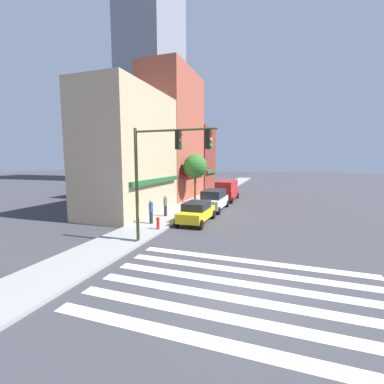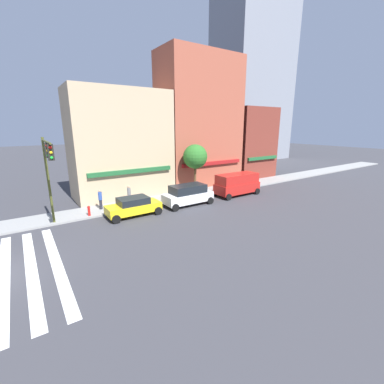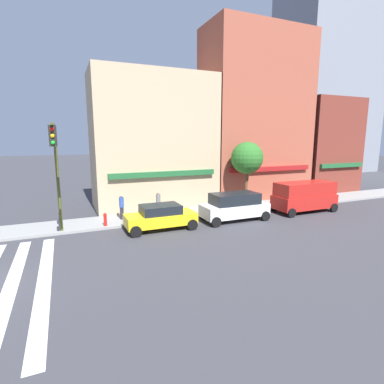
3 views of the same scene
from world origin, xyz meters
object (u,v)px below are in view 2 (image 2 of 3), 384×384
(pedestrian_grey_coat, at_px, (129,194))
(pedestrian_blue_shirt, at_px, (100,199))
(van_red, at_px, (237,184))
(traffic_signal, at_px, (48,166))
(suv_white, at_px, (188,194))
(sedan_yellow, at_px, (134,206))
(fire_hydrant, at_px, (89,210))
(street_tree, at_px, (195,157))

(pedestrian_grey_coat, distance_m, pedestrian_blue_shirt, 2.65)
(van_red, height_order, pedestrian_grey_coat, van_red)
(van_red, distance_m, pedestrian_grey_coat, 11.34)
(traffic_signal, xyz_separation_m, suv_white, (11.13, -0.03, -3.67))
(pedestrian_blue_shirt, bearing_deg, pedestrian_grey_coat, -11.15)
(pedestrian_grey_coat, bearing_deg, sedan_yellow, -118.32)
(fire_hydrant, bearing_deg, pedestrian_blue_shirt, 43.04)
(sedan_yellow, distance_m, van_red, 11.71)
(van_red, height_order, fire_hydrant, van_red)
(suv_white, bearing_deg, fire_hydrant, 168.72)
(traffic_signal, bearing_deg, fire_hydrant, 32.88)
(van_red, distance_m, pedestrian_blue_shirt, 13.90)
(suv_white, bearing_deg, street_tree, 45.21)
(suv_white, bearing_deg, pedestrian_grey_coat, 147.32)
(fire_hydrant, distance_m, street_tree, 11.91)
(pedestrian_grey_coat, height_order, fire_hydrant, pedestrian_grey_coat)
(sedan_yellow, bearing_deg, street_tree, 19.00)
(street_tree, bearing_deg, van_red, -38.35)
(sedan_yellow, xyz_separation_m, pedestrian_blue_shirt, (-1.89, 2.89, 0.23))
(suv_white, height_order, pedestrian_blue_shirt, suv_white)
(suv_white, distance_m, fire_hydrant, 8.73)
(pedestrian_grey_coat, height_order, street_tree, street_tree)
(traffic_signal, bearing_deg, sedan_yellow, -0.34)
(sedan_yellow, xyz_separation_m, fire_hydrant, (-3.17, 1.70, -0.23))
(van_red, distance_m, street_tree, 5.32)
(traffic_signal, height_order, pedestrian_grey_coat, traffic_signal)
(street_tree, bearing_deg, pedestrian_blue_shirt, 179.49)
(pedestrian_grey_coat, xyz_separation_m, fire_hydrant, (-3.93, -1.26, -0.46))
(suv_white, height_order, street_tree, street_tree)
(suv_white, bearing_deg, sedan_yellow, 179.96)
(traffic_signal, distance_m, pedestrian_blue_shirt, 6.02)
(pedestrian_grey_coat, bearing_deg, van_red, -29.06)
(pedestrian_grey_coat, xyz_separation_m, pedestrian_blue_shirt, (-2.65, -0.07, 0.00))
(sedan_yellow, distance_m, street_tree, 9.23)
(traffic_signal, xyz_separation_m, van_red, (17.45, -0.03, -3.42))
(suv_white, xyz_separation_m, fire_hydrant, (-8.55, 1.70, -0.42))
(van_red, bearing_deg, pedestrian_grey_coat, 164.95)
(van_red, bearing_deg, street_tree, 141.75)
(suv_white, height_order, pedestrian_grey_coat, suv_white)
(fire_hydrant, bearing_deg, traffic_signal, -147.12)
(suv_white, relative_size, pedestrian_blue_shirt, 2.66)
(pedestrian_blue_shirt, bearing_deg, fire_hydrant, -149.70)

